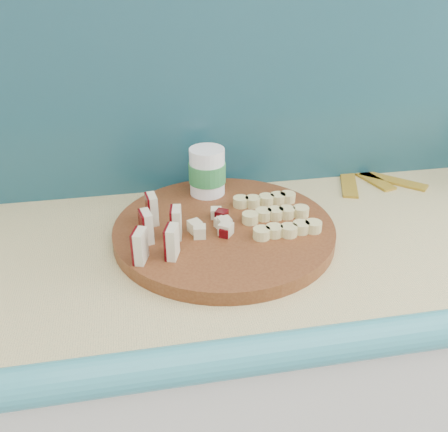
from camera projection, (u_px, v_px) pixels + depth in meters
name	position (u px, v px, depth m)	size (l,w,h in m)	color
kitchen_counter	(400.00, 377.00, 1.29)	(2.20, 0.63, 0.91)	white
backsplash	(392.00, 76.00, 1.20)	(2.20, 0.02, 0.50)	teal
cutting_board	(224.00, 230.00, 1.02)	(0.45, 0.45, 0.03)	#4F2411
apple_wedges	(157.00, 229.00, 0.94)	(0.09, 0.18, 0.06)	beige
apple_chunks	(211.00, 222.00, 1.00)	(0.07, 0.07, 0.02)	beige
banana_slices	(275.00, 214.00, 1.04)	(0.15, 0.18, 0.02)	#D5CB82
canister	(207.00, 176.00, 1.12)	(0.08, 0.08, 0.14)	white
banana_peel	(370.00, 180.00, 1.26)	(0.23, 0.19, 0.01)	gold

